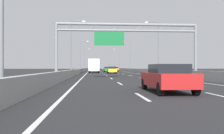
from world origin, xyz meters
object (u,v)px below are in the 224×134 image
object	(u,v)px
sign_gantry	(125,36)
yellow_car	(112,70)
streetlamp_right_far	(130,54)
orange_car	(116,69)
blue_car	(109,68)
red_car	(167,78)
streetlamp_right_mid	(157,44)
green_car	(107,69)
box_truck	(94,65)
streetlamp_left_far	(81,54)
streetlamp_left_mid	(72,44)
streetlamp_right_distant	(119,58)
white_car	(107,68)
silver_car	(93,69)
streetlamp_left_distant	(85,58)

from	to	relation	value
sign_gantry	yellow_car	xyz separation A→B (m)	(0.34, 23.92, -4.08)
streetlamp_right_far	orange_car	bearing A→B (deg)	121.34
orange_car	blue_car	bearing A→B (deg)	90.29
streetlamp_right_far	red_car	xyz separation A→B (m)	(-7.55, -63.22, -4.63)
streetlamp_right_mid	green_car	size ratio (longest dim) A/B	2.04
streetlamp_right_far	red_car	bearing A→B (deg)	-96.81
box_truck	blue_car	bearing A→B (deg)	82.31
streetlamp_left_far	streetlamp_right_far	world-z (taller)	same
streetlamp_left_mid	orange_car	bearing A→B (deg)	73.91
red_car	streetlamp_left_far	bearing A→B (deg)	96.66
yellow_car	blue_car	bearing A→B (deg)	86.68
streetlamp_right_distant	sign_gantry	bearing A→B (deg)	-95.49
blue_car	white_car	bearing A→B (deg)	90.37
red_car	sign_gantry	bearing A→B (deg)	90.71
box_truck	green_car	bearing A→B (deg)	71.20
streetlamp_right_mid	red_car	bearing A→B (deg)	-103.89
streetlamp_right_mid	yellow_car	xyz separation A→B (m)	(-7.40, 8.83, -4.63)
streetlamp_left_mid	red_car	distance (m)	31.74
silver_car	yellow_car	bearing A→B (deg)	-84.86
orange_car	streetlamp_left_distant	bearing A→B (deg)	112.86
yellow_car	box_truck	bearing A→B (deg)	119.24
blue_car	green_car	bearing A→B (deg)	-94.65
orange_car	box_truck	distance (m)	24.47
blue_car	box_truck	xyz separation A→B (m)	(-7.27, -53.88, 0.96)
yellow_car	streetlamp_right_mid	bearing A→B (deg)	-50.01
streetlamp_left_mid	silver_car	xyz separation A→B (m)	(3.79, 50.39, -4.61)
streetlamp_right_far	streetlamp_right_distant	distance (m)	32.70
streetlamp_left_distant	orange_car	xyz separation A→B (m)	(11.20, -26.57, -4.66)
sign_gantry	white_car	size ratio (longest dim) A/B	3.57
white_car	box_truck	distance (m)	71.49
white_car	orange_car	xyz separation A→B (m)	(0.27, -47.84, 0.02)
streetlamp_right_mid	streetlamp_left_distant	size ratio (longest dim) A/B	1.00
sign_gantry	streetlamp_right_distant	distance (m)	80.87
silver_car	sign_gantry	bearing A→B (deg)	-87.03
streetlamp_right_mid	streetlamp_left_far	size ratio (longest dim) A/B	1.00
streetlamp_left_distant	silver_car	size ratio (longest dim) A/B	2.22
streetlamp_right_distant	red_car	xyz separation A→B (m)	(-7.55, -95.92, -4.63)
blue_car	streetlamp_right_far	bearing A→B (deg)	-83.96
streetlamp_left_mid	box_truck	distance (m)	16.40
blue_car	white_car	xyz separation A→B (m)	(-0.11, 17.24, -0.07)
streetlamp_left_distant	blue_car	world-z (taller)	streetlamp_left_distant
box_truck	red_car	bearing A→B (deg)	-85.52
streetlamp_left_mid	streetlamp_left_distant	distance (m)	65.39
white_car	streetlamp_left_far	bearing A→B (deg)	-101.45
streetlamp_right_distant	orange_car	distance (m)	27.23
sign_gantry	streetlamp_left_distant	xyz separation A→B (m)	(-7.19, 80.49, 0.55)
green_car	red_car	xyz separation A→B (m)	(-0.19, -57.22, 0.01)
streetlamp_left_mid	streetlamp_right_mid	world-z (taller)	same
streetlamp_right_far	white_car	bearing A→B (deg)	94.24
orange_car	box_truck	bearing A→B (deg)	-107.68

